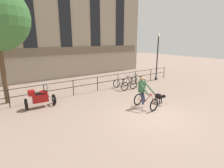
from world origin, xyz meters
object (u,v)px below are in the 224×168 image
at_px(parked_bicycle_mid_right, 138,81).
at_px(street_lamp, 157,55).
at_px(cyclist_with_bike, 144,94).
at_px(dog, 159,97).
at_px(parked_bicycle_mid_left, 130,83).
at_px(parked_bicycle_near_lamp, 121,85).
at_px(parked_motorcycle, 40,97).

relative_size(parked_bicycle_mid_right, street_lamp, 0.27).
xyz_separation_m(cyclist_with_bike, parked_bicycle_mid_right, (3.01, 3.59, -0.41)).
distance_m(dog, parked_bicycle_mid_left, 3.80).
bearing_deg(dog, parked_bicycle_mid_left, 73.55).
xyz_separation_m(cyclist_with_bike, parked_bicycle_near_lamp, (1.21, 3.59, -0.41)).
height_order(parked_bicycle_near_lamp, parked_bicycle_mid_left, same).
bearing_deg(street_lamp, parked_bicycle_mid_left, -171.43).
bearing_deg(cyclist_with_bike, parked_motorcycle, 139.09).
bearing_deg(parked_motorcycle, dog, -118.19).
height_order(dog, parked_bicycle_near_lamp, parked_bicycle_near_lamp).
xyz_separation_m(parked_bicycle_mid_right, street_lamp, (2.84, 0.56, 1.96)).
height_order(parked_bicycle_mid_right, street_lamp, street_lamp).
bearing_deg(dog, parked_bicycle_mid_right, 61.32).
height_order(dog, parked_bicycle_mid_left, parked_bicycle_mid_left).
height_order(cyclist_with_bike, parked_bicycle_mid_right, cyclist_with_bike).
xyz_separation_m(parked_bicycle_mid_left, street_lamp, (3.74, 0.56, 1.96)).
bearing_deg(street_lamp, parked_bicycle_near_lamp, -173.07).
height_order(parked_bicycle_mid_left, street_lamp, street_lamp).
distance_m(parked_motorcycle, parked_bicycle_near_lamp, 5.86).
bearing_deg(cyclist_with_bike, parked_bicycle_near_lamp, 66.11).
height_order(cyclist_with_bike, parked_bicycle_mid_left, cyclist_with_bike).
distance_m(dog, parked_bicycle_mid_right, 4.11).
bearing_deg(parked_bicycle_mid_left, parked_bicycle_near_lamp, 8.85).
distance_m(parked_motorcycle, parked_bicycle_mid_left, 6.75).
height_order(parked_motorcycle, parked_bicycle_mid_right, parked_motorcycle).
height_order(cyclist_with_bike, parked_bicycle_near_lamp, cyclist_with_bike).
height_order(parked_bicycle_near_lamp, parked_bicycle_mid_right, same).
xyz_separation_m(dog, parked_bicycle_mid_right, (1.82, 3.68, -0.06)).
distance_m(dog, parked_motorcycle, 6.76).
height_order(parked_bicycle_mid_left, parked_bicycle_mid_right, same).
relative_size(dog, parked_bicycle_mid_left, 0.75).
bearing_deg(cyclist_with_bike, street_lamp, 30.17).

